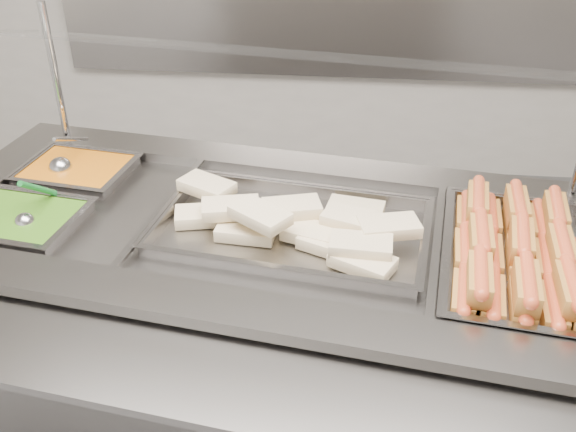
# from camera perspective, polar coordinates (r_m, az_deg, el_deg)

# --- Properties ---
(steam_counter) EXTENTS (2.03, 1.12, 0.92)m
(steam_counter) POSITION_cam_1_polar(r_m,az_deg,el_deg) (2.00, -1.45, -11.68)
(steam_counter) COLOR slate
(steam_counter) RESTS_ON ground
(tray_rail) EXTENTS (1.86, 0.64, 0.05)m
(tray_rail) POSITION_cam_1_polar(r_m,az_deg,el_deg) (1.36, -7.76, -13.69)
(tray_rail) COLOR slate
(tray_rail) RESTS_ON steam_counter
(sneeze_guard) EXTENTS (1.71, 0.54, 0.45)m
(sneeze_guard) POSITION_cam_1_polar(r_m,az_deg,el_deg) (1.75, 0.18, 13.80)
(sneeze_guard) COLOR #BBBBBF
(sneeze_guard) RESTS_ON steam_counter
(pan_hotdogs) EXTENTS (0.43, 0.61, 0.10)m
(pan_hotdogs) POSITION_cam_1_polar(r_m,az_deg,el_deg) (1.70, 19.59, -4.43)
(pan_hotdogs) COLOR gray
(pan_hotdogs) RESTS_ON steam_counter
(pan_wraps) EXTENTS (0.75, 0.51, 0.07)m
(pan_wraps) POSITION_cam_1_polar(r_m,az_deg,el_deg) (1.71, 0.33, -1.47)
(pan_wraps) COLOR gray
(pan_wraps) RESTS_ON steam_counter
(pan_beans) EXTENTS (0.34, 0.29, 0.10)m
(pan_beans) POSITION_cam_1_polar(r_m,az_deg,el_deg) (2.10, -18.11, 3.10)
(pan_beans) COLOR gray
(pan_beans) RESTS_ON steam_counter
(pan_peas) EXTENTS (0.34, 0.29, 0.10)m
(pan_peas) POSITION_cam_1_polar(r_m,az_deg,el_deg) (1.89, -22.51, -1.14)
(pan_peas) COLOR gray
(pan_peas) RESTS_ON steam_counter
(hotdogs_in_buns) EXTENTS (0.36, 0.56, 0.12)m
(hotdogs_in_buns) POSITION_cam_1_polar(r_m,az_deg,el_deg) (1.67, 19.69, -3.14)
(hotdogs_in_buns) COLOR #AB6823
(hotdogs_in_buns) RESTS_ON pan_hotdogs
(tortilla_wraps) EXTENTS (0.68, 0.42, 0.10)m
(tortilla_wraps) POSITION_cam_1_polar(r_m,az_deg,el_deg) (1.69, 0.96, -0.59)
(tortilla_wraps) COLOR beige
(tortilla_wraps) RESTS_ON pan_wraps
(ladle) EXTENTS (0.07, 0.20, 0.14)m
(ladle) POSITION_cam_1_polar(r_m,az_deg,el_deg) (2.09, -19.49, 4.19)
(ladle) COLOR #B7B8BC
(ladle) RESTS_ON pan_beans
(serving_spoon) EXTENTS (0.06, 0.18, 0.15)m
(serving_spoon) POSITION_cam_1_polar(r_m,az_deg,el_deg) (1.85, -22.13, -0.03)
(serving_spoon) COLOR #B7B8BC
(serving_spoon) RESTS_ON pan_peas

